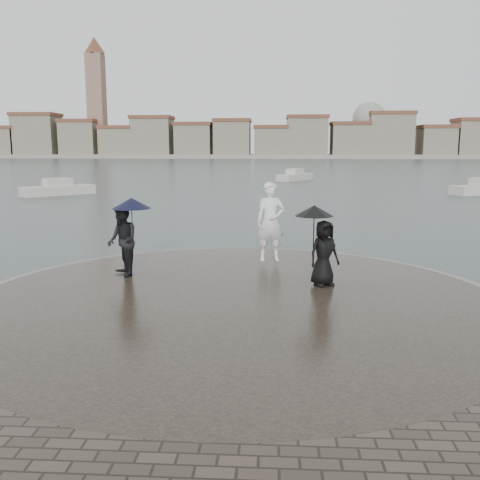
{
  "coord_description": "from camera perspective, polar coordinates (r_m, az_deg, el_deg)",
  "views": [
    {
      "loc": [
        0.79,
        -8.03,
        3.71
      ],
      "look_at": [
        0.0,
        4.8,
        1.45
      ],
      "focal_mm": 40.0,
      "sensor_mm": 36.0,
      "label": 1
    }
  ],
  "objects": [
    {
      "name": "visitor_left",
      "position": [
        14.17,
        -12.26,
        0.71
      ],
      "size": [
        1.3,
        1.18,
        2.04
      ],
      "color": "black",
      "rests_on": "quay_tip"
    },
    {
      "name": "kerb_ring",
      "position": [
        12.09,
        -0.38,
        -7.1
      ],
      "size": [
        12.5,
        12.5,
        0.32
      ],
      "primitive_type": "cylinder",
      "color": "gray",
      "rests_on": "ground"
    },
    {
      "name": "quay_tip",
      "position": [
        12.09,
        -0.38,
        -7.01
      ],
      "size": [
        11.9,
        11.9,
        0.36
      ],
      "primitive_type": "cylinder",
      "color": "#2D261E",
      "rests_on": "ground"
    },
    {
      "name": "far_skyline",
      "position": [
        168.9,
        1.16,
        10.62
      ],
      "size": [
        260.0,
        20.0,
        37.0
      ],
      "color": "gray",
      "rests_on": "ground"
    },
    {
      "name": "ground",
      "position": [
        8.88,
        -1.98,
        -14.73
      ],
      "size": [
        400.0,
        400.0,
        0.0
      ],
      "primitive_type": "plane",
      "color": "#2B3835",
      "rests_on": "ground"
    },
    {
      "name": "boats",
      "position": [
        47.56,
        4.47,
        5.93
      ],
      "size": [
        38.28,
        24.29,
        1.5
      ],
      "color": "beige",
      "rests_on": "ground"
    },
    {
      "name": "statue",
      "position": [
        15.76,
        3.27,
        1.98
      ],
      "size": [
        0.92,
        0.67,
        2.32
      ],
      "primitive_type": "imported",
      "rotation": [
        0.0,
        0.0,
        0.14
      ],
      "color": "white",
      "rests_on": "quay_tip"
    },
    {
      "name": "visitor_right",
      "position": [
        13.05,
        8.66,
        -0.15
      ],
      "size": [
        1.2,
        0.99,
        1.95
      ],
      "color": "black",
      "rests_on": "quay_tip"
    }
  ]
}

